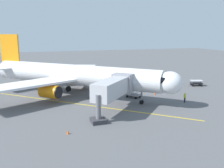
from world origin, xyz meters
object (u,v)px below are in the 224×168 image
Objects in this scene: jet_bridge at (115,87)px; baggage_cart_portside at (196,83)px; safety_cone_nose_left at (164,89)px; safety_cone_wing_port at (68,132)px; ground_crew_marshaller at (185,97)px; airplane at (72,75)px; safety_cone_nose_right at (155,93)px; baggage_cart_near_nose at (133,94)px.

jet_bridge is 26.36m from baggage_cart_portside.
safety_cone_nose_left is 1.00× the size of safety_cone_wing_port.
ground_crew_marshaller is at bearing 83.19° from safety_cone_nose_left.
airplane reaches higher than safety_cone_nose_right.
baggage_cart_portside is (-28.03, -0.11, -3.35)m from airplane.
safety_cone_nose_right is at bearing -145.38° from jet_bridge.
baggage_cart_portside is at bearing -161.17° from safety_cone_nose_right.
safety_cone_nose_right is at bearing 18.83° from baggage_cart_portside.
safety_cone_nose_left is (9.28, 1.69, -0.38)m from baggage_cart_portside.
safety_cone_nose_right is (-4.80, -0.67, -0.38)m from baggage_cart_near_nose.
safety_cone_wing_port is (8.32, 6.72, -3.49)m from jet_bridge.
baggage_cart_near_nose is (7.15, -5.88, -0.23)m from ground_crew_marshaller.
jet_bridge is at bearing -141.10° from safety_cone_wing_port.
jet_bridge is 11.25m from safety_cone_wing_port.
airplane is at bearing -68.25° from jet_bridge.
airplane is 20.92m from ground_crew_marshaller.
ground_crew_marshaller is 9.28m from safety_cone_nose_left.
airplane reaches higher than jet_bridge.
jet_bridge is at bearing 3.63° from ground_crew_marshaller.
baggage_cart_near_nose is 5.36× the size of safety_cone_nose_left.
jet_bridge reaches higher than baggage_cart_near_nose.
safety_cone_wing_port is (3.70, 18.32, -3.73)m from airplane.
safety_cone_nose_left is 1.00× the size of safety_cone_nose_right.
airplane reaches higher than safety_cone_nose_left.
jet_bridge is at bearing 48.73° from baggage_cart_near_nose.
airplane is at bearing -24.99° from baggage_cart_near_nose.
baggage_cart_near_nose reaches higher than safety_cone_wing_port.
safety_cone_wing_port is at bearing 30.15° from baggage_cart_portside.
baggage_cart_portside reaches higher than safety_cone_nose_right.
safety_cone_wing_port is (21.36, 7.54, -0.61)m from ground_crew_marshaller.
jet_bridge reaches higher than safety_cone_wing_port.
airplane is at bearing 0.22° from baggage_cart_portside.
airplane reaches higher than safety_cone_wing_port.
ground_crew_marshaller is at bearing 140.57° from baggage_cart_near_nose.
jet_bridge is 17.67m from safety_cone_nose_left.
jet_bridge is at bearing 26.58° from baggage_cart_portside.
jet_bridge reaches higher than baggage_cart_portside.
jet_bridge is 3.30× the size of baggage_cart_near_nose.
safety_cone_nose_left is at bearing 175.17° from airplane.
safety_cone_nose_left and safety_cone_nose_right have the same top height.
baggage_cart_near_nose is at bearing -39.43° from ground_crew_marshaller.
baggage_cart_portside is 5.30× the size of safety_cone_nose_right.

